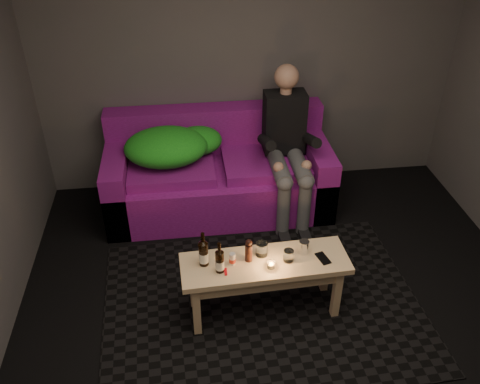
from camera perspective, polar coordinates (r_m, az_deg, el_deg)
The scene contains 17 objects.
floor at distance 3.77m, azimuth 5.86°, elevation -16.71°, with size 4.50×4.50×0.00m, color black.
room at distance 3.12m, azimuth 5.79°, elevation 9.96°, with size 4.50×4.50×4.50m.
rug at distance 4.00m, azimuth 2.52°, elevation -12.49°, with size 2.40×1.74×0.01m, color black.
sofa at distance 4.88m, azimuth -2.47°, elevation 1.95°, with size 2.08×0.94×0.89m.
green_blanket at distance 4.69m, azimuth -7.72°, elevation 5.18°, with size 0.92×0.62×0.31m.
person at distance 4.62m, azimuth 5.33°, elevation 5.52°, with size 0.37×0.86×1.39m.
coffee_table at distance 3.69m, azimuth 2.80°, elevation -8.78°, with size 1.21×0.43×0.49m.
beer_bottle_a at distance 3.55m, azimuth -4.12°, elevation -6.84°, with size 0.07×0.07×0.27m.
beer_bottle_b at distance 3.49m, azimuth -2.30°, elevation -7.75°, with size 0.06×0.06×0.25m.
salt_shaker at distance 3.58m, azimuth -0.86°, elevation -7.51°, with size 0.04×0.04×0.09m, color silver.
pepper_mill at distance 3.59m, azimuth 0.98°, elevation -6.84°, with size 0.05×0.05×0.14m, color black.
tumbler_back at distance 3.65m, azimuth 2.45°, elevation -6.42°, with size 0.09×0.09×0.10m, color white.
tealight at distance 3.57m, azimuth 3.52°, elevation -8.18°, with size 0.06×0.06×0.04m.
tumbler_front at distance 3.62m, azimuth 5.47°, elevation -7.13°, with size 0.07×0.07×0.09m, color white.
steel_cup at distance 3.70m, azimuth 7.19°, elevation -6.13°, with size 0.07×0.07×0.10m, color silver.
smartphone at distance 3.69m, azimuth 9.30°, elevation -7.36°, with size 0.07×0.13×0.01m, color black.
red_lighter at distance 3.54m, azimuth -1.62°, elevation -8.94°, with size 0.02×0.07×0.01m, color red.
Camera 1 is at (-0.66, -2.32, 2.90)m, focal length 38.00 mm.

